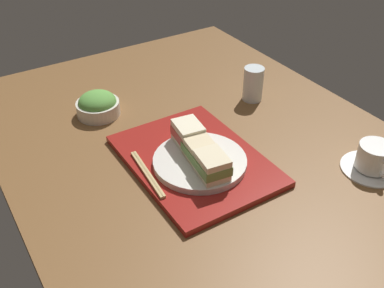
{
  "coord_description": "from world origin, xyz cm",
  "views": [
    {
      "loc": [
        80.02,
        -54.57,
        70.53
      ],
      "look_at": [
        2.79,
        -6.24,
        5.0
      ],
      "focal_mm": 42.39,
      "sensor_mm": 36.0,
      "label": 1
    }
  ],
  "objects": [
    {
      "name": "salad_bowl",
      "position": [
        -30.27,
        -17.78,
        3.14
      ],
      "size": [
        12.52,
        12.52,
        7.13
      ],
      "color": "silver",
      "rests_on": "ground_plane"
    },
    {
      "name": "sandwich_plate",
      "position": [
        7.09,
        -6.67,
        2.53
      ],
      "size": [
        22.97,
        22.97,
        1.65
      ],
      "primitive_type": "cylinder",
      "color": "silver",
      "rests_on": "serving_tray"
    },
    {
      "name": "sandwich_far",
      "position": [
        13.71,
        -7.71,
        6.18
      ],
      "size": [
        8.91,
        7.69,
        5.66
      ],
      "color": "beige",
      "rests_on": "sandwich_plate"
    },
    {
      "name": "serving_tray",
      "position": [
        4.19,
        -6.34,
        0.85
      ],
      "size": [
        40.76,
        30.21,
        1.7
      ],
      "primitive_type": "cube",
      "color": "maroon",
      "rests_on": "ground_plane"
    },
    {
      "name": "chopsticks_pair",
      "position": [
        3.99,
        -19.5,
        2.05
      ],
      "size": [
        18.75,
        2.98,
        0.7
      ],
      "color": "tan",
      "rests_on": "serving_tray"
    },
    {
      "name": "sandwich_middle",
      "position": [
        7.09,
        -6.67,
        5.88
      ],
      "size": [
        8.82,
        7.66,
        5.06
      ],
      "color": "beige",
      "rests_on": "sandwich_plate"
    },
    {
      "name": "ground_plane",
      "position": [
        0.0,
        0.0,
        -1.5
      ],
      "size": [
        140.0,
        100.0,
        3.0
      ],
      "primitive_type": "cube",
      "color": "brown"
    },
    {
      "name": "drinking_glass",
      "position": [
        -13.51,
        25.83,
        5.26
      ],
      "size": [
        6.06,
        6.06,
        10.53
      ],
      "primitive_type": "cylinder",
      "color": "silver",
      "rests_on": "ground_plane"
    },
    {
      "name": "coffee_cup",
      "position": [
        29.57,
        29.28,
        3.14
      ],
      "size": [
        14.86,
        14.86,
        7.19
      ],
      "color": "white",
      "rests_on": "ground_plane"
    },
    {
      "name": "sandwich_near",
      "position": [
        0.46,
        -5.64,
        6.25
      ],
      "size": [
        8.9,
        7.48,
        5.79
      ],
      "color": "#EFE5C1",
      "rests_on": "sandwich_plate"
    }
  ]
}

